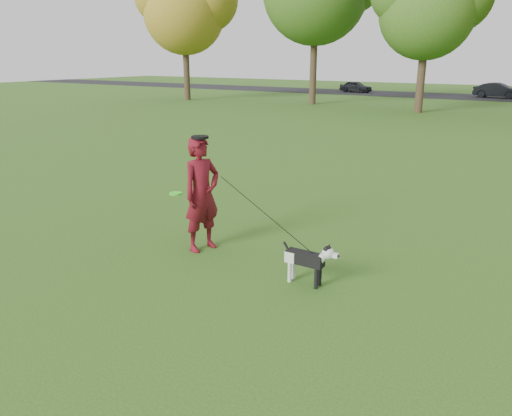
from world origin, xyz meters
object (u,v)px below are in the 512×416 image
Objects in this scene: car_left at (356,87)px; car_mid at (498,90)px; dog at (309,258)px; man at (202,194)px.

car_left is 12.39m from car_mid.
car_left is at bearing 110.39° from dog.
car_left is (-12.57, 39.67, -0.48)m from man.
car_mid is at bearing -80.21° from car_left.
car_mid is (12.39, 0.00, 0.08)m from car_left.
man is at bearing 171.82° from dog.
dog is 40.08m from car_mid.
car_left is 0.84× the size of car_mid.
car_mid is at bearing 13.96° from man.
man is at bearing -172.19° from car_mid.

